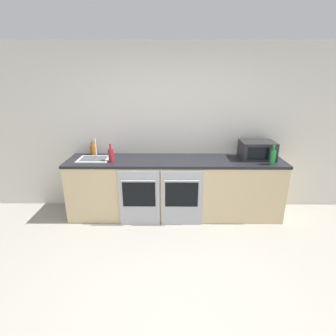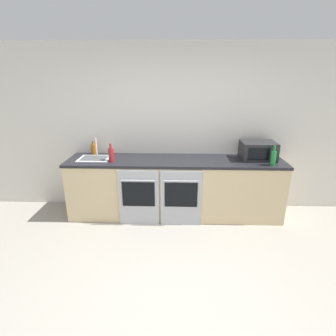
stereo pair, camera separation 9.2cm
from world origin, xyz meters
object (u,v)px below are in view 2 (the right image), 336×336
Objects in this scene: oven_right at (181,198)px; bottle_amber at (93,149)px; microwave at (258,151)px; oven_left at (139,198)px; sink at (94,158)px; bottle_green at (273,158)px; bottle_red at (111,154)px.

bottle_amber is at bearing 157.28° from oven_right.
oven_right is 1.71× the size of microwave.
microwave is 2.27× the size of bottle_amber.
oven_left is 0.92m from sink.
microwave is 2.48m from sink.
bottle_amber is (-2.69, 0.47, -0.02)m from bottle_green.
oven_left is 1.71× the size of microwave.
oven_right is 1.84× the size of sink.
sink is (-0.70, 0.33, 0.49)m from oven_left.
oven_left is 1.91m from microwave.
oven_left is at bearing -176.34° from bottle_green.
bottle_red is 2.32m from bottle_green.
bottle_red is 1.23× the size of bottle_amber.
oven_left is 1.00× the size of oven_right.
oven_left is 3.88× the size of bottle_amber.
bottle_green is 2.73m from bottle_amber.
oven_right is 1.21m from bottle_red.
microwave reaches higher than bottle_amber.
bottle_green is at bearing 3.66° from oven_left.
bottle_green is 1.28× the size of bottle_amber.
microwave reaches higher than oven_left.
oven_right is at bearing -12.37° from bottle_red.
microwave is (1.15, 0.41, 0.61)m from oven_right.
bottle_red is at bearing 167.63° from oven_right.
bottle_green is at bearing -9.85° from bottle_amber.
oven_right is (0.61, 0.00, 0.00)m from oven_left.
oven_left and oven_right have the same top height.
bottle_amber reaches higher than oven_right.
bottle_amber is (-0.37, 0.36, -0.02)m from bottle_red.
oven_left is at bearing 180.00° from oven_right.
bottle_red is (-0.42, 0.23, 0.58)m from oven_left.
bottle_red is at bearing -175.18° from microwave.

